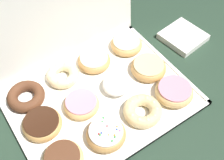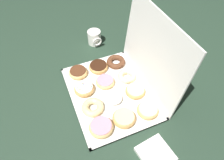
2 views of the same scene
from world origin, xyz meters
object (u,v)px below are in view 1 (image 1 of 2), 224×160
Objects in this scene: cruller_donut_9 at (63,75)px; glazed_ring_donut_11 at (126,44)px; chocolate_frosted_donut_4 at (42,124)px; chocolate_frosted_donut_0 at (63,159)px; pink_frosted_donut_3 at (174,91)px; cruller_donut_2 at (143,111)px; sprinkle_donut_1 at (106,134)px; chocolate_cake_ring_donut_8 at (26,96)px; powdered_filled_donut_6 at (116,84)px; glazed_ring_donut_7 at (149,68)px; glazed_ring_donut_10 at (94,60)px; pink_frosted_donut_5 at (81,103)px; napkin_stack at (183,37)px; donut_box at (101,98)px.

glazed_ring_donut_11 is at bearing -0.52° from cruller_donut_9.
chocolate_frosted_donut_4 is 0.19m from cruller_donut_9.
chocolate_frosted_donut_0 is 0.92× the size of pink_frosted_donut_3.
sprinkle_donut_1 is at bearing -178.34° from cruller_donut_2.
pink_frosted_donut_3 is 0.46m from chocolate_cake_ring_donut_8.
powdered_filled_donut_6 is 0.75× the size of glazed_ring_donut_7.
glazed_ring_donut_10 is at bearing -179.45° from glazed_ring_donut_11.
glazed_ring_donut_10 is at bearing 118.24° from pink_frosted_donut_3.
pink_frosted_donut_5 is (-0.14, 0.13, -0.00)m from cruller_donut_2.
glazed_ring_donut_7 is at bearing -2.45° from powdered_filled_donut_6.
glazed_ring_donut_10 is at bearing 168.06° from napkin_stack.
glazed_ring_donut_10 is at bearing 1.75° from chocolate_cake_ring_donut_8.
chocolate_frosted_donut_4 is 0.39m from glazed_ring_donut_7.
chocolate_frosted_donut_4 is (-0.39, 0.13, -0.00)m from pink_frosted_donut_3.
pink_frosted_donut_3 is 0.29m from glazed_ring_donut_10.
pink_frosted_donut_3 is 0.18m from powdered_filled_donut_6.
cruller_donut_2 is at bearing 0.03° from chocolate_frosted_donut_0.
glazed_ring_donut_7 is 0.29m from cruller_donut_9.
glazed_ring_donut_11 is at bearing 33.90° from donut_box.
napkin_stack is at bearing 16.72° from chocolate_frosted_donut_0.
chocolate_frosted_donut_4 reaches higher than napkin_stack.
donut_box is 0.20m from chocolate_frosted_donut_4.
cruller_donut_2 is 1.04× the size of glazed_ring_donut_11.
chocolate_frosted_donut_4 is at bearing -175.07° from napkin_stack.
glazed_ring_donut_11 is 0.81× the size of napkin_stack.
powdered_filled_donut_6 reaches higher than napkin_stack.
glazed_ring_donut_10 reaches higher than donut_box.
cruller_donut_2 is at bearing -87.35° from glazed_ring_donut_10.
cruller_donut_9 is (-0.25, 0.14, -0.00)m from glazed_ring_donut_7.
chocolate_frosted_donut_0 is 0.99× the size of glazed_ring_donut_10.
chocolate_cake_ring_donut_8 is at bearing 136.88° from pink_frosted_donut_5.
glazed_ring_donut_11 reaches higher than napkin_stack.
pink_frosted_donut_3 is 0.12m from glazed_ring_donut_7.
cruller_donut_2 is 1.04× the size of glazed_ring_donut_10.
pink_frosted_donut_3 is at bearing -25.74° from pink_frosted_donut_5.
powdered_filled_donut_6 is at bearing 46.29° from sprinkle_donut_1.
cruller_donut_9 is at bearing 170.62° from napkin_stack.
cruller_donut_9 is at bearing 61.94° from chocolate_frosted_donut_0.
cruller_donut_9 is (0.14, 0.26, -0.00)m from chocolate_frosted_donut_0.
cruller_donut_9 is 0.12m from glazed_ring_donut_10.
chocolate_frosted_donut_0 is 0.18m from pink_frosted_donut_5.
powdered_filled_donut_6 is 0.35m from napkin_stack.
chocolate_cake_ring_donut_8 is (-0.39, 0.13, -0.00)m from glazed_ring_donut_7.
glazed_ring_donut_10 is at bearing 65.87° from donut_box.
glazed_ring_donut_10 is 0.81× the size of napkin_stack.
sprinkle_donut_1 is 0.97× the size of chocolate_cake_ring_donut_8.
chocolate_frosted_donut_0 is 0.25m from chocolate_cake_ring_donut_8.
powdered_filled_donut_6 reaches higher than donut_box.
sprinkle_donut_1 is 0.28m from chocolate_cake_ring_donut_8.
cruller_donut_9 is (-0.06, 0.13, 0.02)m from donut_box.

